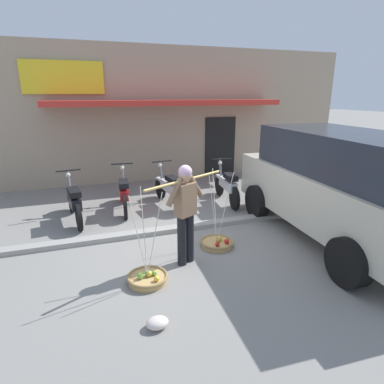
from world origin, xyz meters
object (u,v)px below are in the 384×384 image
object	(u,v)px
fruit_basket_left_side	(148,277)
plastic_litter_bag	(157,323)
motorcycle_second_in_row	(124,193)
fruit_vendor	(185,208)
fruit_basket_right_side	(217,243)
motorcycle_third_in_row	(169,189)
motorcycle_nearest_shop	(74,202)
parked_truck	(342,184)
motorcycle_end_of_row	(227,186)

from	to	relation	value
fruit_basket_left_side	plastic_litter_bag	distance (m)	1.04
motorcycle_second_in_row	fruit_vendor	bearing A→B (deg)	-77.91
fruit_vendor	fruit_basket_right_side	world-z (taller)	fruit_vendor
motorcycle_second_in_row	motorcycle_third_in_row	xyz separation A→B (m)	(1.14, -0.02, 0.00)
fruit_vendor	motorcycle_nearest_shop	world-z (taller)	fruit_vendor
motorcycle_second_in_row	plastic_litter_bag	world-z (taller)	motorcycle_second_in_row
fruit_basket_left_side	motorcycle_nearest_shop	world-z (taller)	fruit_basket_left_side
plastic_litter_bag	motorcycle_second_in_row	bearing A→B (deg)	87.43
fruit_vendor	plastic_litter_bag	bearing A→B (deg)	-120.23
fruit_vendor	motorcycle_nearest_shop	distance (m)	3.18
motorcycle_nearest_shop	motorcycle_second_in_row	world-z (taller)	same
fruit_basket_left_side	fruit_basket_right_side	size ratio (longest dim) A/B	1.00
motorcycle_third_in_row	parked_truck	xyz separation A→B (m)	(2.58, -2.98, 0.68)
fruit_vendor	motorcycle_end_of_row	bearing A→B (deg)	53.24
motorcycle_end_of_row	parked_truck	xyz separation A→B (m)	(1.08, -2.74, 0.68)
fruit_basket_left_side	motorcycle_end_of_row	size ratio (longest dim) A/B	0.80
motorcycle_nearest_shop	plastic_litter_bag	size ratio (longest dim) A/B	6.48
motorcycle_end_of_row	motorcycle_nearest_shop	bearing A→B (deg)	-178.54
motorcycle_second_in_row	motorcycle_end_of_row	size ratio (longest dim) A/B	1.00
fruit_vendor	fruit_basket_right_side	bearing A→B (deg)	27.09
fruit_vendor	motorcycle_nearest_shop	bearing A→B (deg)	124.47
motorcycle_end_of_row	plastic_litter_bag	xyz separation A→B (m)	(-2.83, -4.10, -0.38)
motorcycle_third_in_row	plastic_litter_bag	world-z (taller)	motorcycle_third_in_row
fruit_vendor	parked_truck	distance (m)	3.09
motorcycle_third_in_row	parked_truck	world-z (taller)	parked_truck
fruit_vendor	fruit_basket_left_side	world-z (taller)	fruit_vendor
fruit_basket_left_side	motorcycle_end_of_row	distance (m)	4.13
fruit_basket_right_side	fruit_vendor	bearing A→B (deg)	-152.91
plastic_litter_bag	fruit_vendor	bearing A→B (deg)	59.77
motorcycle_nearest_shop	motorcycle_second_in_row	bearing A→B (deg)	17.01
fruit_vendor	motorcycle_end_of_row	distance (m)	3.39
motorcycle_third_in_row	plastic_litter_bag	distance (m)	4.55
fruit_vendor	motorcycle_third_in_row	world-z (taller)	fruit_vendor
motorcycle_nearest_shop	parked_truck	xyz separation A→B (m)	(4.86, -2.64, 0.68)
fruit_vendor	fruit_basket_left_side	xyz separation A→B (m)	(-0.73, -0.38, -0.90)
motorcycle_third_in_row	plastic_litter_bag	xyz separation A→B (m)	(-1.33, -4.33, -0.38)
motorcycle_second_in_row	motorcycle_third_in_row	world-z (taller)	same
motorcycle_nearest_shop	parked_truck	bearing A→B (deg)	-28.53
fruit_basket_right_side	motorcycle_end_of_row	world-z (taller)	fruit_basket_right_side
fruit_vendor	plastic_litter_bag	xyz separation A→B (m)	(-0.82, -1.42, -0.91)
fruit_basket_right_side	plastic_litter_bag	distance (m)	2.38
parked_truck	motorcycle_end_of_row	bearing A→B (deg)	111.55
fruit_vendor	motorcycle_end_of_row	world-z (taller)	fruit_vendor
plastic_litter_bag	fruit_basket_left_side	bearing A→B (deg)	85.01
fruit_basket_right_side	parked_truck	world-z (taller)	parked_truck
fruit_vendor	motorcycle_third_in_row	distance (m)	3.01
fruit_basket_right_side	motorcycle_second_in_row	distance (m)	2.93
fruit_basket_right_side	motorcycle_end_of_row	size ratio (longest dim) A/B	0.80
motorcycle_nearest_shop	motorcycle_end_of_row	xyz separation A→B (m)	(3.78, 0.10, 0.00)
fruit_basket_right_side	fruit_basket_left_side	bearing A→B (deg)	-152.66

